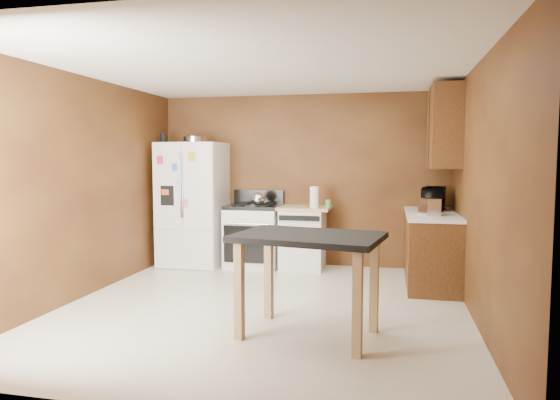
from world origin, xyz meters
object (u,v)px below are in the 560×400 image
(green_canister, at_px, (328,203))
(refrigerator, at_px, (193,204))
(kettle, at_px, (258,199))
(island, at_px, (308,250))
(pen_cup, at_px, (163,138))
(toaster, at_px, (429,207))
(dishwasher, at_px, (303,237))
(paper_towel, at_px, (314,197))
(roasting_pan, at_px, (196,140))
(gas_range, at_px, (254,235))
(microwave, at_px, (433,200))

(green_canister, distance_m, refrigerator, 1.99)
(kettle, xyz_separation_m, island, (1.13, -2.51, -0.23))
(pen_cup, distance_m, refrigerator, 1.06)
(toaster, xyz_separation_m, dishwasher, (-1.66, 0.80, -0.55))
(kettle, height_order, island, kettle)
(kettle, bearing_deg, paper_towel, 0.93)
(roasting_pan, bearing_deg, paper_towel, -3.43)
(pen_cup, bearing_deg, refrigerator, 4.92)
(toaster, relative_size, refrigerator, 0.15)
(toaster, bearing_deg, dishwasher, 134.51)
(pen_cup, bearing_deg, dishwasher, 3.39)
(pen_cup, relative_size, toaster, 0.49)
(kettle, distance_m, refrigerator, 1.02)
(gas_range, bearing_deg, microwave, -3.41)
(green_canister, distance_m, gas_range, 1.18)
(gas_range, xyz_separation_m, dishwasher, (0.72, 0.02, -0.01))
(microwave, bearing_deg, toaster, -178.26)
(green_canister, bearing_deg, roasting_pan, -178.43)
(pen_cup, xyz_separation_m, gas_range, (1.34, 0.10, -1.41))
(roasting_pan, height_order, kettle, roasting_pan)
(green_canister, relative_size, dishwasher, 0.12)
(roasting_pan, bearing_deg, pen_cup, -169.93)
(toaster, bearing_deg, green_canister, 128.29)
(gas_range, bearing_deg, island, -64.96)
(pen_cup, distance_m, toaster, 3.89)
(roasting_pan, relative_size, pen_cup, 2.65)
(microwave, height_order, refrigerator, refrigerator)
(roasting_pan, distance_m, kettle, 1.30)
(roasting_pan, distance_m, microwave, 3.45)
(paper_towel, bearing_deg, refrigerator, 178.11)
(kettle, distance_m, gas_range, 0.56)
(island, bearing_deg, kettle, 114.26)
(kettle, relative_size, gas_range, 0.18)
(microwave, bearing_deg, kettle, 100.07)
(roasting_pan, distance_m, gas_range, 1.63)
(green_canister, xyz_separation_m, toaster, (1.31, -0.82, 0.06))
(green_canister, xyz_separation_m, gas_range, (-1.07, -0.04, -0.48))
(dishwasher, bearing_deg, refrigerator, -177.01)
(microwave, bearing_deg, paper_towel, 99.42)
(pen_cup, relative_size, island, 0.10)
(refrigerator, bearing_deg, island, -50.29)
(green_canister, relative_size, microwave, 0.21)
(paper_towel, height_order, island, paper_towel)
(pen_cup, xyz_separation_m, green_canister, (2.42, 0.14, -0.93))
(roasting_pan, distance_m, pen_cup, 0.48)
(green_canister, height_order, toaster, toaster)
(pen_cup, bearing_deg, gas_range, 4.17)
(roasting_pan, relative_size, gas_range, 0.32)
(kettle, xyz_separation_m, dishwasher, (0.62, 0.16, -0.55))
(pen_cup, height_order, island, pen_cup)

